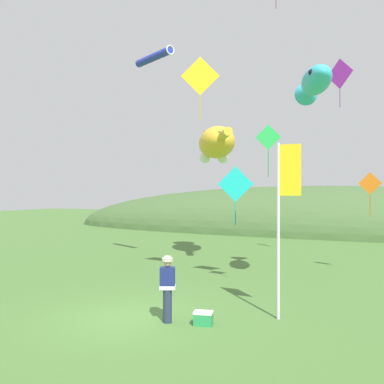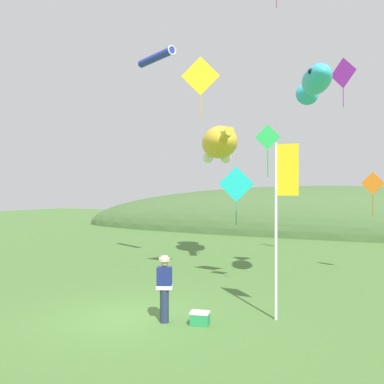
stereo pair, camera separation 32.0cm
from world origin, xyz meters
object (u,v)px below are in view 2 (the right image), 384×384
Objects in this scene: kite_diamond_violet at (343,73)px; festival_banner_pole at (281,204)px; festival_attendant at (164,287)px; picnic_cooler at (200,318)px; kite_giant_cat at (219,144)px; kite_tube_streamer at (156,57)px; kite_diamond_green at (268,138)px; kite_diamond_orange at (373,184)px; kite_diamond_teal at (236,184)px; kite_diamond_gold at (201,76)px; kite_fish_windsock at (315,83)px; kite_spool at (199,317)px.

festival_banner_pole is at bearing -91.55° from kite_diamond_violet.
picnic_cooler is at bearing 12.75° from festival_attendant.
festival_banner_pole is 0.85× the size of kite_giant_cat.
festival_banner_pole is at bearing -36.86° from kite_tube_streamer.
kite_tube_streamer is (-1.56, -3.71, 3.74)m from kite_giant_cat.
kite_diamond_green is 0.73× the size of kite_diamond_violet.
kite_diamond_orange reaches higher than picnic_cooler.
kite_diamond_teal reaches higher than kite_diamond_orange.
kite_diamond_gold is 8.54m from kite_diamond_violet.
kite_fish_windsock is 8.15m from kite_tube_streamer.
kite_diamond_teal is (-0.15, 5.71, 2.83)m from festival_attendant.
festival_attendant is 3.86m from festival_banner_pole.
kite_fish_windsock is 4.68m from kite_diamond_teal.
festival_attendant is at bearing -56.82° from kite_tube_streamer.
picnic_cooler is at bearing -111.33° from kite_diamond_orange.
kite_fish_windsock is at bearing 62.04° from festival_attendant.
kite_diamond_gold reaches higher than kite_diamond_teal.
festival_banner_pole is 7.94m from kite_diamond_orange.
festival_banner_pole reaches higher than kite_spool.
kite_fish_windsock reaches higher than festival_attendant.
festival_banner_pole is at bearing 29.81° from kite_spool.
kite_diamond_gold reaches higher than kite_diamond_orange.
festival_banner_pole is 11.39m from kite_tube_streamer.
kite_diamond_violet is at bearing 78.95° from kite_spool.
kite_tube_streamer is (-7.42, 5.56, 6.62)m from festival_banner_pole.
picnic_cooler is at bearing -78.70° from kite_diamond_teal.
festival_attendant is 0.31× the size of kite_giant_cat.
kite_diamond_orange is at bearing 40.61° from kite_diamond_gold.
kite_giant_cat is (-4.07, 10.66, 5.87)m from picnic_cooler.
picnic_cooler is at bearing -69.10° from kite_giant_cat.
kite_diamond_violet is at bearing 79.97° from picnic_cooler.
festival_attendant is 0.69× the size of kite_tube_streamer.
kite_tube_streamer is at bearing -148.63° from kite_diamond_violet.
kite_diamond_violet is at bearing 62.81° from kite_diamond_teal.
kite_diamond_violet reaches higher than kite_diamond_gold.
kite_tube_streamer is at bearing 143.14° from festival_banner_pole.
kite_giant_cat is 1.67× the size of kite_fish_windsock.
kite_diamond_orange is (1.49, -2.54, -5.41)m from kite_diamond_violet.
kite_diamond_orange is (3.55, 9.10, 3.65)m from picnic_cooler.
kite_diamond_violet reaches higher than kite_diamond_teal.
kite_giant_cat reaches higher than festival_banner_pole.
kite_diamond_gold is (-2.76, 0.58, 2.53)m from kite_diamond_green.
kite_fish_windsock reaches higher than kite_diamond_green.
kite_tube_streamer reaches higher than kite_diamond_green.
kite_tube_streamer reaches higher than kite_diamond_orange.
kite_tube_streamer reaches higher than kite_diamond_gold.
kite_fish_windsock is 2.83m from kite_diamond_green.
kite_tube_streamer is at bearing 152.93° from kite_diamond_green.
festival_banner_pole is 2.76× the size of kite_diamond_green.
festival_banner_pole is at bearing -54.98° from kite_diamond_teal.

